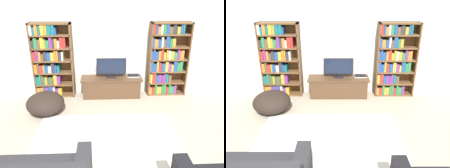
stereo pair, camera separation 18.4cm
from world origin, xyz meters
TOP-DOWN VIEW (x-y plane):
  - wall_back at (0.00, 4.23)m, footprint 8.80×0.06m
  - bookshelf_left at (-1.42, 4.05)m, footprint 0.95×0.30m
  - bookshelf_right at (1.38, 4.05)m, footprint 0.95×0.30m
  - tv_stand at (0.04, 3.93)m, footprint 1.48×0.47m
  - television at (0.04, 3.96)m, footprint 0.71×0.16m
  - laptop at (0.58, 4.01)m, footprint 0.30×0.23m
  - area_rug at (-0.13, 2.09)m, footprint 2.56×1.75m
  - beanbag_ottoman at (-1.41, 3.13)m, footprint 0.80×0.80m

SIDE VIEW (x-z plane):
  - area_rug at x=-0.13m, z-range 0.00..0.02m
  - beanbag_ottoman at x=-1.41m, z-range 0.00..0.46m
  - tv_stand at x=0.04m, z-range 0.00..0.49m
  - laptop at x=0.58m, z-range 0.49..0.51m
  - television at x=0.04m, z-range 0.50..0.98m
  - bookshelf_right at x=1.38m, z-range 0.00..1.80m
  - bookshelf_left at x=-1.42m, z-range 0.02..1.81m
  - wall_back at x=0.00m, z-range 0.00..2.60m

